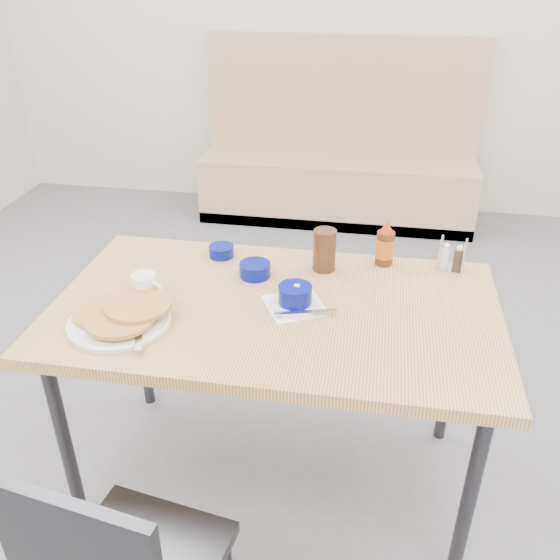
% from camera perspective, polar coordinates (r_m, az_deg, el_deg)
% --- Properties ---
extents(ground, '(6.00, 6.00, 0.00)m').
position_cam_1_polar(ground, '(2.20, -1.64, -23.02)').
color(ground, slate).
rests_on(ground, ground).
extents(wall_back, '(5.00, 0.06, 2.80)m').
position_cam_1_polar(wall_back, '(4.30, 6.61, 24.83)').
color(wall_back, beige).
rests_on(wall_back, ground).
extents(booth_bench, '(1.90, 0.56, 1.22)m').
position_cam_1_polar(booth_bench, '(4.33, 5.63, 10.67)').
color(booth_bench, tan).
rests_on(booth_bench, ground).
extents(dining_table, '(1.40, 0.80, 0.76)m').
position_cam_1_polar(dining_table, '(1.90, -0.47, -4.03)').
color(dining_table, '#DCB365').
rests_on(dining_table, ground).
extents(pancake_plate, '(0.31, 0.31, 0.05)m').
position_cam_1_polar(pancake_plate, '(1.84, -15.09, -3.39)').
color(pancake_plate, white).
rests_on(pancake_plate, dining_table).
extents(coffee_mug, '(0.11, 0.08, 0.09)m').
position_cam_1_polar(coffee_mug, '(1.92, -12.83, -0.66)').
color(coffee_mug, white).
rests_on(coffee_mug, dining_table).
extents(grits_setting, '(0.25, 0.23, 0.07)m').
position_cam_1_polar(grits_setting, '(1.85, 1.48, -1.71)').
color(grits_setting, white).
rests_on(grits_setting, dining_table).
extents(creamer_bowl, '(0.09, 0.09, 0.04)m').
position_cam_1_polar(creamer_bowl, '(2.16, -5.66, 2.78)').
color(creamer_bowl, '#040B6F').
rests_on(creamer_bowl, dining_table).
extents(butter_bowl, '(0.11, 0.11, 0.05)m').
position_cam_1_polar(butter_bowl, '(2.02, -2.42, 1.00)').
color(butter_bowl, '#040B6F').
rests_on(butter_bowl, dining_table).
extents(amber_tumbler, '(0.10, 0.10, 0.15)m').
position_cam_1_polar(amber_tumbler, '(2.04, 4.30, 2.89)').
color(amber_tumbler, '#3E2513').
rests_on(amber_tumbler, dining_table).
extents(condiment_caddy, '(0.10, 0.07, 0.12)m').
position_cam_1_polar(condiment_caddy, '(2.14, 16.17, 1.98)').
color(condiment_caddy, silver).
rests_on(condiment_caddy, dining_table).
extents(syrup_bottle, '(0.06, 0.06, 0.17)m').
position_cam_1_polar(syrup_bottle, '(2.11, 10.07, 3.28)').
color(syrup_bottle, '#47230F').
rests_on(syrup_bottle, dining_table).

